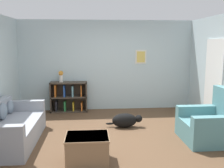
{
  "coord_description": "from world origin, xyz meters",
  "views": [
    {
      "loc": [
        -0.46,
        -5.04,
        1.94
      ],
      "look_at": [
        0.0,
        0.4,
        1.05
      ],
      "focal_mm": 40.0,
      "sensor_mm": 36.0,
      "label": 1
    }
  ],
  "objects_px": {
    "dog": "(126,120)",
    "couch": "(10,128)",
    "recliner_chair": "(212,124)",
    "vase": "(61,76)",
    "bookshelf": "(69,97)",
    "coffee_table": "(87,148)"
  },
  "relations": [
    {
      "from": "couch",
      "to": "recliner_chair",
      "type": "distance_m",
      "value": 4.0
    },
    {
      "from": "bookshelf",
      "to": "vase",
      "type": "distance_m",
      "value": 0.65
    },
    {
      "from": "dog",
      "to": "coffee_table",
      "type": "bearing_deg",
      "value": -117.33
    },
    {
      "from": "couch",
      "to": "bookshelf",
      "type": "relative_size",
      "value": 1.87
    },
    {
      "from": "dog",
      "to": "couch",
      "type": "bearing_deg",
      "value": -163.04
    },
    {
      "from": "couch",
      "to": "vase",
      "type": "bearing_deg",
      "value": 71.28
    },
    {
      "from": "bookshelf",
      "to": "coffee_table",
      "type": "xyz_separation_m",
      "value": [
        0.57,
        -3.19,
        -0.18
      ]
    },
    {
      "from": "dog",
      "to": "recliner_chair",
      "type": "bearing_deg",
      "value": -30.6
    },
    {
      "from": "recliner_chair",
      "to": "dog",
      "type": "xyz_separation_m",
      "value": [
        -1.6,
        0.95,
        -0.18
      ]
    },
    {
      "from": "recliner_chair",
      "to": "couch",
      "type": "bearing_deg",
      "value": 176.82
    },
    {
      "from": "bookshelf",
      "to": "recliner_chair",
      "type": "bearing_deg",
      "value": -39.07
    },
    {
      "from": "couch",
      "to": "recliner_chair",
      "type": "height_order",
      "value": "recliner_chair"
    },
    {
      "from": "recliner_chair",
      "to": "vase",
      "type": "distance_m",
      "value": 4.11
    },
    {
      "from": "couch",
      "to": "dog",
      "type": "distance_m",
      "value": 2.5
    },
    {
      "from": "dog",
      "to": "vase",
      "type": "distance_m",
      "value": 2.38
    },
    {
      "from": "bookshelf",
      "to": "dog",
      "type": "distance_m",
      "value": 2.1
    },
    {
      "from": "couch",
      "to": "vase",
      "type": "distance_m",
      "value": 2.46
    },
    {
      "from": "vase",
      "to": "couch",
      "type": "bearing_deg",
      "value": -108.72
    },
    {
      "from": "bookshelf",
      "to": "coffee_table",
      "type": "bearing_deg",
      "value": -79.92
    },
    {
      "from": "couch",
      "to": "vase",
      "type": "height_order",
      "value": "vase"
    },
    {
      "from": "couch",
      "to": "recliner_chair",
      "type": "relative_size",
      "value": 1.84
    },
    {
      "from": "recliner_chair",
      "to": "vase",
      "type": "height_order",
      "value": "vase"
    }
  ]
}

